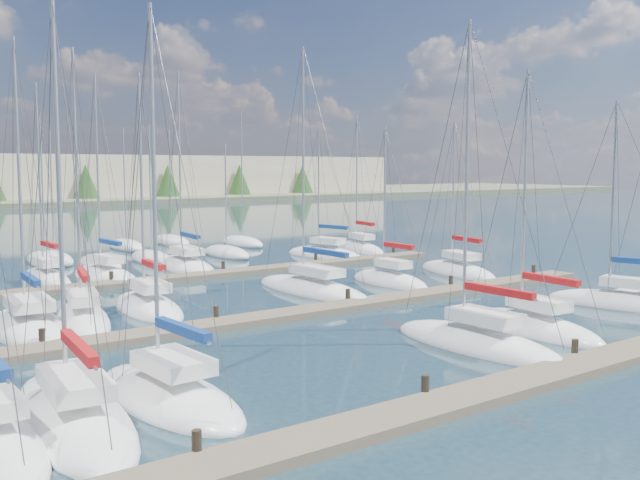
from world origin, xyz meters
TOP-DOWN VIEW (x-y plane):
  - ground at (0.00, 60.00)m, footprint 400.00×400.00m
  - dock_near at (0.00, 2.01)m, footprint 44.00×1.93m
  - dock_mid at (0.00, 16.01)m, footprint 44.00×1.93m
  - dock_far at (0.00, 30.01)m, footprint 44.00×1.93m
  - sailboat_c at (-10.61, 7.68)m, footprint 3.38×8.03m
  - sailboat_h at (-11.61, 20.64)m, footprint 3.80×8.57m
  - sailboat_q at (15.43, 34.39)m, footprint 4.32×8.18m
  - sailboat_e at (6.77, 6.99)m, footprint 3.11×7.94m
  - sailboat_d at (2.55, 6.54)m, footprint 2.80×8.69m
  - sailboat_r at (20.29, 35.65)m, footprint 3.57×7.91m
  - sailboat_j at (-5.38, 21.74)m, footprint 3.33×7.86m
  - sailboat_k at (4.64, 21.13)m, footprint 3.02×10.25m
  - sailboat_p at (2.99, 34.85)m, footprint 3.97×9.32m
  - sailboat_f at (15.37, 7.75)m, footprint 4.19×8.31m
  - sailboat_l at (10.42, 20.68)m, footprint 2.41×6.87m
  - sailboat_m at (17.11, 21.09)m, footprint 4.03×8.35m
  - sailboat_o at (-3.45, 33.64)m, footprint 3.39×7.86m
  - sailboat_n at (-7.04, 34.38)m, footprint 2.38×7.46m
  - sailboat_i at (-9.13, 20.63)m, footprint 4.20×8.71m
  - sailboat_b at (-13.65, 7.58)m, footprint 3.85×9.68m
  - distant_boats at (-4.34, 43.76)m, footprint 36.93×20.75m

SIDE VIEW (x-z plane):
  - ground at x=0.00m, z-range 0.00..0.00m
  - dock_near at x=0.00m, z-range -0.40..0.70m
  - dock_mid at x=0.00m, z-range -0.40..0.70m
  - dock_far at x=0.00m, z-range -0.40..0.70m
  - sailboat_b at x=-13.65m, z-range -6.27..6.61m
  - sailboat_q at x=15.43m, z-range -5.54..5.88m
  - sailboat_h at x=-11.61m, z-range -6.80..7.15m
  - sailboat_m at x=17.11m, z-range -5.49..5.84m
  - sailboat_c at x=-10.61m, z-range -6.42..6.78m
  - sailboat_l at x=10.42m, z-range -5.16..5.52m
  - sailboat_p at x=2.99m, z-range -7.38..7.75m
  - sailboat_f at x=15.37m, z-range -5.64..6.00m
  - sailboat_j at x=-5.38m, z-range -6.30..6.67m
  - sailboat_d at x=2.55m, z-range -6.86..7.23m
  - sailboat_k at x=4.64m, z-range -7.41..7.78m
  - sailboat_e at x=6.77m, z-range -6.06..6.43m
  - sailboat_o at x=-3.45m, z-range -6.99..7.37m
  - sailboat_r at x=20.29m, z-range -6.14..6.53m
  - sailboat_i at x=-9.13m, z-range -6.68..7.07m
  - sailboat_n at x=-7.04m, z-range -6.56..6.96m
  - distant_boats at x=-4.34m, z-range -6.36..6.94m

